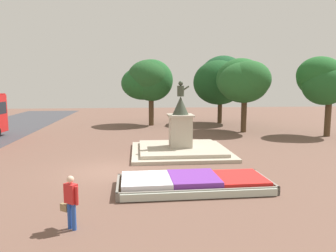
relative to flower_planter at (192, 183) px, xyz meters
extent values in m
plane|color=brown|center=(-3.59, 2.99, -0.24)|extent=(83.89, 83.89, 0.00)
cube|color=#38281C|center=(0.07, 0.06, -0.08)|extent=(6.11, 2.52, 0.31)
cube|color=gray|center=(0.10, -1.18, -0.06)|extent=(6.25, 0.25, 0.35)
cube|color=gray|center=(0.04, 1.29, -0.06)|extent=(6.25, 0.25, 0.35)
cube|color=gray|center=(-3.01, -0.02, -0.06)|extent=(0.16, 2.58, 0.35)
cube|color=gray|center=(3.14, 0.13, -0.06)|extent=(0.16, 2.58, 0.35)
cube|color=white|center=(-1.88, 0.01, 0.18)|extent=(2.00, 2.22, 0.20)
cube|color=#72339E|center=(0.07, 0.06, 0.19)|extent=(2.00, 2.22, 0.22)
cube|color=red|center=(2.02, 0.10, 0.15)|extent=(2.00, 2.22, 0.14)
cube|color=#B2BCAD|center=(0.10, -1.23, -0.06)|extent=(5.94, 0.34, 0.28)
cube|color=#B3A994|center=(0.43, 6.92, -0.14)|extent=(5.94, 5.94, 0.20)
cube|color=#B1A793|center=(0.43, 6.92, 0.06)|extent=(4.98, 4.98, 0.20)
cube|color=#B2A893|center=(0.43, 6.92, 1.10)|extent=(1.31, 1.31, 1.88)
cube|color=#B2A893|center=(0.43, 6.92, 2.10)|extent=(1.55, 1.55, 0.12)
cone|color=#384233|center=(0.43, 6.92, 2.71)|extent=(0.98, 0.98, 1.10)
cylinder|color=#384233|center=(0.43, 6.92, 3.59)|extent=(0.42, 0.42, 0.64)
sphere|color=#384233|center=(0.43, 6.92, 4.05)|extent=(0.28, 0.28, 0.28)
cylinder|color=#384233|center=(0.67, 6.82, 3.71)|extent=(0.56, 0.31, 0.41)
cylinder|color=#264CA5|center=(-4.09, -3.42, 0.17)|extent=(0.13, 0.13, 0.81)
cylinder|color=#264CA5|center=(-4.24, -3.31, 0.17)|extent=(0.13, 0.13, 0.81)
cube|color=red|center=(-4.17, -3.37, 0.87)|extent=(0.44, 0.41, 0.58)
cylinder|color=red|center=(-3.98, -3.51, 0.84)|extent=(0.09, 0.09, 0.55)
cylinder|color=red|center=(-4.36, -3.22, 0.84)|extent=(0.09, 0.09, 0.55)
sphere|color=beige|center=(-4.17, -3.37, 1.29)|extent=(0.21, 0.21, 0.21)
cube|color=olive|center=(-4.40, -3.19, 0.37)|extent=(0.30, 0.27, 0.22)
cylinder|color=#4C3823|center=(-0.75, 20.58, 1.10)|extent=(0.51, 0.51, 2.67)
ellipsoid|color=#245828|center=(-0.90, 20.98, 4.61)|extent=(4.50, 4.76, 3.66)
ellipsoid|color=#215A28|center=(-0.69, 20.74, 4.35)|extent=(4.35, 3.93, 4.22)
ellipsoid|color=#215F29|center=(-1.54, 21.30, 4.05)|extent=(4.50, 4.62, 3.40)
cylinder|color=#4C3823|center=(7.15, 15.09, 1.09)|extent=(0.49, 0.49, 2.66)
ellipsoid|color=#215C27|center=(7.04, 15.96, 4.38)|extent=(4.30, 4.70, 3.77)
ellipsoid|color=#255D29|center=(7.24, 14.25, 4.36)|extent=(3.67, 3.56, 3.16)
ellipsoid|color=#245B28|center=(6.85, 14.51, 4.11)|extent=(4.31, 3.82, 3.44)
cylinder|color=#4C3823|center=(6.74, 21.85, 0.91)|extent=(0.47, 0.47, 2.29)
ellipsoid|color=#194A26|center=(7.03, 21.96, 4.68)|extent=(5.02, 4.89, 4.61)
ellipsoid|color=#1B4D22|center=(6.35, 21.01, 4.13)|extent=(5.31, 5.47, 4.63)
ellipsoid|color=#194A21|center=(5.95, 22.21, 4.42)|extent=(3.83, 4.20, 3.59)
cylinder|color=#4C3823|center=(13.20, 12.22, 1.33)|extent=(0.49, 0.49, 3.12)
ellipsoid|color=#205F2B|center=(12.73, 12.92, 4.57)|extent=(3.67, 3.64, 3.31)
ellipsoid|color=#215E26|center=(12.50, 12.64, 4.70)|extent=(3.57, 3.49, 3.00)
ellipsoid|color=#215A27|center=(12.76, 12.17, 3.92)|extent=(3.61, 3.36, 3.21)
camera|label=1|loc=(-2.22, -12.80, 4.05)|focal=35.00mm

